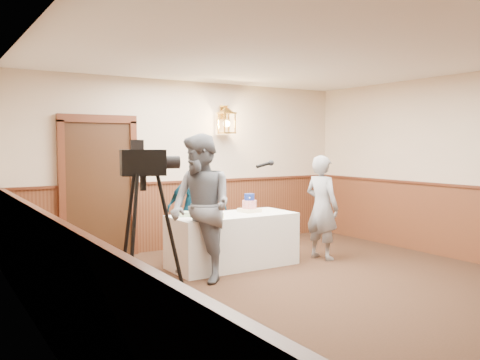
% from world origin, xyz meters
% --- Properties ---
extents(ground, '(7.00, 7.00, 0.00)m').
position_xyz_m(ground, '(0.00, 0.00, 0.00)').
color(ground, '#322113').
rests_on(ground, ground).
extents(room_shell, '(6.02, 7.02, 2.81)m').
position_xyz_m(room_shell, '(-0.05, 0.45, 1.52)').
color(room_shell, beige).
rests_on(room_shell, ground).
extents(display_table, '(1.80, 0.80, 0.75)m').
position_xyz_m(display_table, '(-0.15, 1.90, 0.38)').
color(display_table, white).
rests_on(display_table, ground).
extents(tiered_cake, '(0.28, 0.28, 0.27)m').
position_xyz_m(tiered_cake, '(0.18, 1.96, 0.86)').
color(tiered_cake, '#FFEBBE').
rests_on(tiered_cake, display_table).
extents(sheet_cake_yellow, '(0.44, 0.40, 0.07)m').
position_xyz_m(sheet_cake_yellow, '(-0.59, 1.78, 0.79)').
color(sheet_cake_yellow, '#D0CF7C').
rests_on(sheet_cake_yellow, display_table).
extents(sheet_cake_green, '(0.32, 0.29, 0.06)m').
position_xyz_m(sheet_cake_green, '(-0.76, 2.05, 0.78)').
color(sheet_cake_green, '#B3E19F').
rests_on(sheet_cake_green, display_table).
extents(interviewer, '(1.60, 1.03, 1.88)m').
position_xyz_m(interviewer, '(-0.90, 1.43, 0.94)').
color(interviewer, slate).
rests_on(interviewer, ground).
extents(baker, '(0.47, 0.63, 1.58)m').
position_xyz_m(baker, '(1.25, 1.58, 0.79)').
color(baker, gray).
rests_on(baker, ground).
extents(assistant_p, '(0.98, 0.72, 1.55)m').
position_xyz_m(assistant_p, '(-0.37, 2.56, 0.77)').
color(assistant_p, navy).
rests_on(assistant_p, ground).
extents(tv_camera_rig, '(0.67, 0.62, 1.69)m').
position_xyz_m(tv_camera_rig, '(-2.09, 0.33, 0.76)').
color(tv_camera_rig, black).
rests_on(tv_camera_rig, ground).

